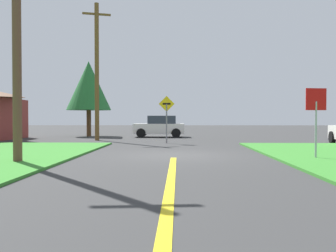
% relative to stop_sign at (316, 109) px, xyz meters
% --- Properties ---
extents(ground_plane, '(120.00, 120.00, 0.00)m').
position_rel_stop_sign_xyz_m(ground_plane, '(-4.92, 1.42, -1.74)').
color(ground_plane, '#343434').
extents(lane_stripe_center, '(0.20, 14.00, 0.01)m').
position_rel_stop_sign_xyz_m(lane_stripe_center, '(-4.92, -6.58, -1.74)').
color(lane_stripe_center, yellow).
rests_on(lane_stripe_center, ground).
extents(stop_sign, '(0.75, 0.18, 2.47)m').
position_rel_stop_sign_xyz_m(stop_sign, '(0.00, 0.00, 0.00)').
color(stop_sign, '#9EA0A8').
rests_on(stop_sign, ground).
extents(car_approaching_junction, '(3.84, 2.08, 1.62)m').
position_rel_stop_sign_xyz_m(car_approaching_junction, '(-6.17, 15.08, -0.94)').
color(car_approaching_junction, white).
rests_on(car_approaching_junction, ground).
extents(utility_pole_near, '(1.80, 0.29, 9.12)m').
position_rel_stop_sign_xyz_m(utility_pole_near, '(-9.84, -1.34, 2.95)').
color(utility_pole_near, brown).
rests_on(utility_pole_near, ground).
extents(utility_pole_mid, '(1.76, 0.63, 8.80)m').
position_rel_stop_sign_xyz_m(utility_pole_mid, '(-9.99, 10.69, 2.80)').
color(utility_pole_mid, brown).
rests_on(utility_pole_mid, ground).
extents(direction_sign, '(0.90, 0.11, 2.71)m').
position_rel_stop_sign_xyz_m(direction_sign, '(-5.42, 8.21, -0.06)').
color(direction_sign, slate).
rests_on(direction_sign, ground).
extents(oak_tree_left, '(3.50, 3.50, 5.93)m').
position_rel_stop_sign_xyz_m(oak_tree_left, '(-11.83, 16.04, 2.25)').
color(oak_tree_left, brown).
rests_on(oak_tree_left, ground).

